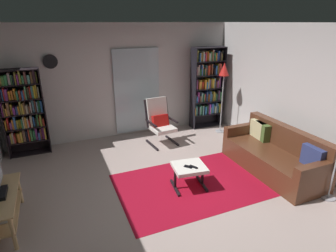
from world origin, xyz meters
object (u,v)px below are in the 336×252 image
object	(u,v)px
leather_sofa	(274,155)
cell_phone	(188,167)
lounge_armchair	(160,120)
floor_lamp_by_shelf	(224,74)
wall_clock	(50,62)
bookshelf_near_sofa	(207,86)
bookshelf_near_tv	(23,110)
tv_remote	(194,167)
tv_stand	(1,207)
ottoman	(189,169)

from	to	relation	value
leather_sofa	cell_phone	xyz separation A→B (m)	(-1.75, 0.07, 0.10)
leather_sofa	lounge_armchair	xyz separation A→B (m)	(-1.48, 2.02, 0.23)
leather_sofa	cell_phone	world-z (taller)	leather_sofa
floor_lamp_by_shelf	lounge_armchair	bearing A→B (deg)	-179.78
leather_sofa	wall_clock	distance (m)	4.78
bookshelf_near_sofa	leather_sofa	size ratio (longest dim) A/B	1.03
bookshelf_near_tv	tv_remote	distance (m)	3.62
tv_stand	lounge_armchair	bearing A→B (deg)	31.69
leather_sofa	wall_clock	xyz separation A→B (m)	(-3.57, 2.77, 1.54)
ottoman	wall_clock	world-z (taller)	wall_clock
tv_stand	cell_phone	world-z (taller)	tv_stand
floor_lamp_by_shelf	ottoman	bearing A→B (deg)	-134.09
bookshelf_near_tv	lounge_armchair	xyz separation A→B (m)	(2.73, -0.54, -0.42)
leather_sofa	cell_phone	distance (m)	1.75
bookshelf_near_sofa	cell_phone	world-z (taller)	bookshelf_near_sofa
tv_stand	tv_remote	distance (m)	2.77
lounge_armchair	floor_lamp_by_shelf	world-z (taller)	floor_lamp_by_shelf
tv_stand	bookshelf_near_tv	xyz separation A→B (m)	(0.24, 2.37, 0.63)
ottoman	wall_clock	size ratio (longest dim) A/B	2.00
lounge_armchair	floor_lamp_by_shelf	distance (m)	1.87
cell_phone	floor_lamp_by_shelf	distance (m)	2.92
tv_remote	wall_clock	bearing A→B (deg)	96.86
tv_stand	wall_clock	world-z (taller)	wall_clock
tv_remote	cell_phone	bearing A→B (deg)	120.58
cell_phone	floor_lamp_by_shelf	size ratio (longest dim) A/B	0.08
ottoman	tv_remote	bearing A→B (deg)	-63.38
ottoman	tv_stand	bearing A→B (deg)	178.11
lounge_armchair	wall_clock	world-z (taller)	wall_clock
tv_stand	ottoman	xyz separation A→B (m)	(2.73, -0.09, 0.01)
bookshelf_near_tv	tv_remote	world-z (taller)	bookshelf_near_tv
bookshelf_near_tv	cell_phone	distance (m)	3.54
tv_stand	tv_remote	world-z (taller)	tv_stand
bookshelf_near_sofa	ottoman	bearing A→B (deg)	-125.33
bookshelf_near_sofa	ottoman	distance (m)	3.11
ottoman	tv_remote	distance (m)	0.12
wall_clock	leather_sofa	bearing A→B (deg)	-37.79
bookshelf_near_sofa	cell_phone	xyz separation A→B (m)	(-1.78, -2.49, -0.67)
tv_stand	floor_lamp_by_shelf	xyz separation A→B (m)	(4.59, 1.84, 1.13)
bookshelf_near_tv	wall_clock	size ratio (longest dim) A/B	6.11
leather_sofa	floor_lamp_by_shelf	world-z (taller)	floor_lamp_by_shelf
ottoman	bookshelf_near_tv	bearing A→B (deg)	135.38
floor_lamp_by_shelf	bookshelf_near_tv	bearing A→B (deg)	173.00
ottoman	tv_remote	xyz separation A→B (m)	(0.04, -0.08, 0.08)
bookshelf_near_tv	leather_sofa	world-z (taller)	bookshelf_near_tv
leather_sofa	tv_remote	distance (m)	1.68
bookshelf_near_tv	cell_phone	world-z (taller)	bookshelf_near_tv
floor_lamp_by_shelf	tv_stand	bearing A→B (deg)	-158.22
tv_stand	leather_sofa	world-z (taller)	leather_sofa
ottoman	leather_sofa	bearing A→B (deg)	-3.41
tv_stand	lounge_armchair	distance (m)	3.49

